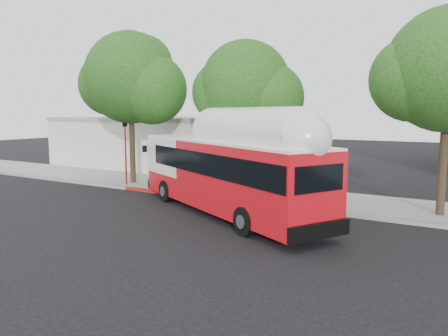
% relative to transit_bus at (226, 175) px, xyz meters
% --- Properties ---
extents(ground, '(120.00, 120.00, 0.00)m').
position_rel_transit_bus_xyz_m(ground, '(-0.51, -1.44, -1.83)').
color(ground, black).
rests_on(ground, ground).
extents(sidewalk, '(60.00, 5.00, 0.15)m').
position_rel_transit_bus_xyz_m(sidewalk, '(-0.51, 5.06, -1.76)').
color(sidewalk, gray).
rests_on(sidewalk, ground).
extents(curb_strip, '(60.00, 0.30, 0.15)m').
position_rel_transit_bus_xyz_m(curb_strip, '(-0.51, 2.46, -1.76)').
color(curb_strip, gray).
rests_on(curb_strip, ground).
extents(red_curb_segment, '(10.00, 0.32, 0.16)m').
position_rel_transit_bus_xyz_m(red_curb_segment, '(-3.51, 2.46, -1.75)').
color(red_curb_segment, '#9C1A11').
rests_on(red_curb_segment, ground).
extents(street_tree_left, '(6.67, 5.80, 9.74)m').
position_rel_transit_bus_xyz_m(street_tree_left, '(-9.04, 4.12, 4.77)').
color(street_tree_left, '#2D2116').
rests_on(street_tree_left, ground).
extents(street_tree_mid, '(5.75, 5.00, 8.62)m').
position_rel_transit_bus_xyz_m(street_tree_mid, '(-1.10, 4.62, 4.08)').
color(street_tree_mid, '#2D2116').
rests_on(street_tree_mid, ground).
extents(low_commercial_bldg, '(16.20, 10.20, 4.25)m').
position_rel_transit_bus_xyz_m(low_commercial_bldg, '(-14.51, 12.56, 0.32)').
color(low_commercial_bldg, silver).
rests_on(low_commercial_bldg, ground).
extents(transit_bus, '(12.77, 8.19, 3.92)m').
position_rel_transit_bus_xyz_m(transit_bus, '(0.00, 0.00, 0.00)').
color(transit_bus, red).
rests_on(transit_bus, ground).
extents(signal_pole, '(0.11, 0.38, 4.03)m').
position_rel_transit_bus_xyz_m(signal_pole, '(-9.23, 3.15, 0.24)').
color(signal_pole, '#AA1412').
rests_on(signal_pole, ground).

